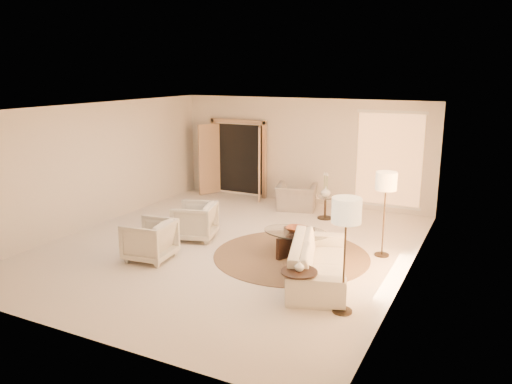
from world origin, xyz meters
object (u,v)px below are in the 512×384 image
at_px(armchair_right, 150,238).
at_px(bowl, 296,229).
at_px(sofa, 319,261).
at_px(floor_lamp_far, 346,216).
at_px(end_vase, 299,266).
at_px(side_table, 325,205).
at_px(accent_chair, 296,193).
at_px(end_table, 299,281).
at_px(floor_lamp_near, 386,185).
at_px(side_vase, 326,191).
at_px(armchair_left, 195,220).
at_px(coffee_table, 296,240).

distance_m(armchair_right, bowl, 2.79).
bearing_deg(armchair_right, sofa, 93.42).
relative_size(sofa, floor_lamp_far, 1.34).
xyz_separation_m(bowl, end_vase, (0.83, -1.91, 0.09)).
bearing_deg(bowl, end_vase, -66.61).
distance_m(armchair_right, side_table, 4.56).
distance_m(accent_chair, floor_lamp_far, 5.73).
xyz_separation_m(end_table, floor_lamp_near, (0.69, 2.62, 1.04)).
height_order(armchair_right, accent_chair, accent_chair).
relative_size(floor_lamp_far, bowl, 4.61).
relative_size(armchair_right, side_vase, 3.44).
distance_m(armchair_left, armchair_right, 1.39).
xyz_separation_m(armchair_right, side_table, (2.09, 4.05, -0.09)).
distance_m(coffee_table, end_vase, 2.11).
height_order(accent_chair, coffee_table, accent_chair).
bearing_deg(coffee_table, bowl, -90.00).
xyz_separation_m(end_table, bowl, (-0.83, 1.91, 0.15)).
xyz_separation_m(coffee_table, end_table, (0.83, -1.91, 0.07)).
bearing_deg(floor_lamp_far, floor_lamp_near, 90.00).
distance_m(armchair_left, accent_chair, 3.29).
xyz_separation_m(sofa, floor_lamp_near, (0.72, 1.63, 1.06)).
distance_m(sofa, coffee_table, 1.22).
bearing_deg(side_vase, end_vase, -76.13).
height_order(sofa, bowl, sofa).
xyz_separation_m(armchair_left, bowl, (2.28, 0.07, 0.09)).
bearing_deg(coffee_table, armchair_left, -178.17).
xyz_separation_m(armchair_left, floor_lamp_far, (3.79, -1.82, 1.06)).
relative_size(sofa, accent_chair, 2.34).
height_order(accent_chair, side_vase, accent_chair).
bearing_deg(floor_lamp_near, sofa, -113.95).
relative_size(sofa, coffee_table, 1.52).
xyz_separation_m(accent_chair, side_table, (0.93, -0.44, -0.10)).
bearing_deg(coffee_table, floor_lamp_near, 25.00).
height_order(coffee_table, floor_lamp_near, floor_lamp_near).
bearing_deg(end_table, sofa, 91.95).
height_order(armchair_right, coffee_table, armchair_right).
bearing_deg(armchair_left, bowl, 75.65).
relative_size(accent_chair, bowl, 2.64).
distance_m(floor_lamp_far, end_vase, 1.12).
xyz_separation_m(accent_chair, coffee_table, (1.21, -3.04, -0.14)).
relative_size(end_table, floor_lamp_far, 0.32).
relative_size(coffee_table, bowl, 4.05).
bearing_deg(accent_chair, end_table, 97.80).
bearing_deg(side_table, end_vase, -76.13).
relative_size(end_vase, side_vase, 0.66).
relative_size(sofa, floor_lamp_near, 1.42).
bearing_deg(floor_lamp_far, end_vase, -178.41).
bearing_deg(floor_lamp_far, accent_chair, 118.97).
xyz_separation_m(sofa, end_vase, (0.03, -0.99, 0.27)).
bearing_deg(side_table, armchair_left, -126.68).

